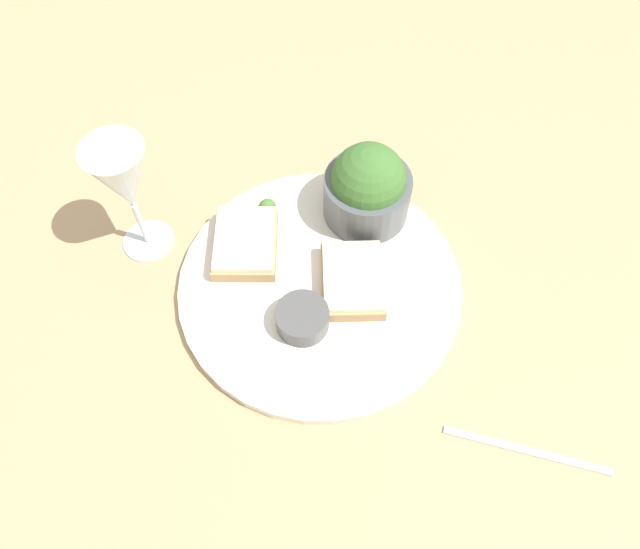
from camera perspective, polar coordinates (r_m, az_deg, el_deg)
name	(u,v)px	position (r m, az deg, el deg)	size (l,w,h in m)	color
ground_plane	(320,289)	(0.78, 0.00, -1.29)	(4.00, 4.00, 0.00)	tan
dinner_plate	(320,286)	(0.77, 0.00, -1.03)	(0.35, 0.35, 0.01)	silver
salad_bowl	(368,188)	(0.79, 4.42, 7.89)	(0.11, 0.11, 0.11)	#4C5156
sauce_ramekin	(302,318)	(0.73, -1.63, -3.97)	(0.06, 0.06, 0.03)	#4C4C4C
cheese_toast_near	(352,280)	(0.76, 2.99, -0.48)	(0.13, 0.12, 0.03)	tan
cheese_toast_far	(246,242)	(0.79, -6.80, 2.96)	(0.13, 0.12, 0.03)	tan
wine_glass	(124,182)	(0.76, -17.48, 8.04)	(0.07, 0.07, 0.17)	silver
garnish	(267,207)	(0.82, -4.83, 6.14)	(0.02, 0.02, 0.02)	#477533
fork	(527,450)	(0.73, 18.40, -14.99)	(0.05, 0.18, 0.01)	silver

